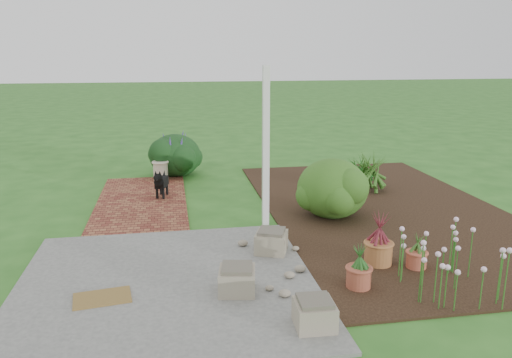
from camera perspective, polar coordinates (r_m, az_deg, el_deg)
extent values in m
plane|color=#29621F|center=(7.83, -0.95, -5.75)|extent=(80.00, 80.00, 0.00)
cube|color=#5E5E5C|center=(6.13, -10.18, -11.72)|extent=(3.50, 3.50, 0.04)
cube|color=maroon|center=(9.42, -12.92, -2.49)|extent=(1.60, 3.50, 0.04)
cube|color=black|center=(8.98, 14.53, -3.46)|extent=(4.00, 7.00, 0.03)
cube|color=white|center=(7.64, 1.13, 3.48)|extent=(0.10, 0.10, 2.50)
cube|color=gray|center=(5.14, 6.69, -15.14)|extent=(0.40, 0.40, 0.26)
cube|color=gray|center=(5.76, -2.17, -11.53)|extent=(0.47, 0.47, 0.27)
cube|color=gray|center=(6.84, 1.77, -7.24)|extent=(0.52, 0.52, 0.27)
cube|color=brown|center=(5.92, -17.16, -12.84)|extent=(0.67, 0.48, 0.02)
cube|color=black|center=(9.50, -10.73, -0.35)|extent=(0.26, 0.42, 0.17)
cylinder|color=black|center=(9.44, -11.24, -1.63)|extent=(0.05, 0.05, 0.19)
cylinder|color=black|center=(9.41, -10.55, -1.65)|extent=(0.05, 0.05, 0.19)
cylinder|color=black|center=(9.70, -10.80, -1.18)|extent=(0.05, 0.05, 0.19)
cylinder|color=black|center=(9.67, -10.13, -1.20)|extent=(0.05, 0.05, 0.19)
sphere|color=black|center=(9.25, -11.14, 0.12)|extent=(0.16, 0.16, 0.16)
cone|color=black|center=(9.67, -10.45, 0.63)|extent=(0.09, 0.13, 0.14)
cylinder|color=beige|center=(10.71, -10.84, 0.88)|extent=(0.35, 0.35, 0.41)
ellipsoid|color=#1C3D13|center=(8.33, 8.73, -0.88)|extent=(1.47, 1.47, 0.99)
cylinder|color=#A16436|center=(6.68, 13.80, -8.21)|extent=(0.40, 0.40, 0.29)
cylinder|color=#B6553D|center=(6.72, 17.86, -8.74)|extent=(0.33, 0.33, 0.21)
cylinder|color=#9D4C35|center=(6.02, 11.66, -10.92)|extent=(0.37, 0.37, 0.24)
ellipsoid|color=black|center=(11.20, -9.23, 2.79)|extent=(1.46, 1.46, 0.96)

